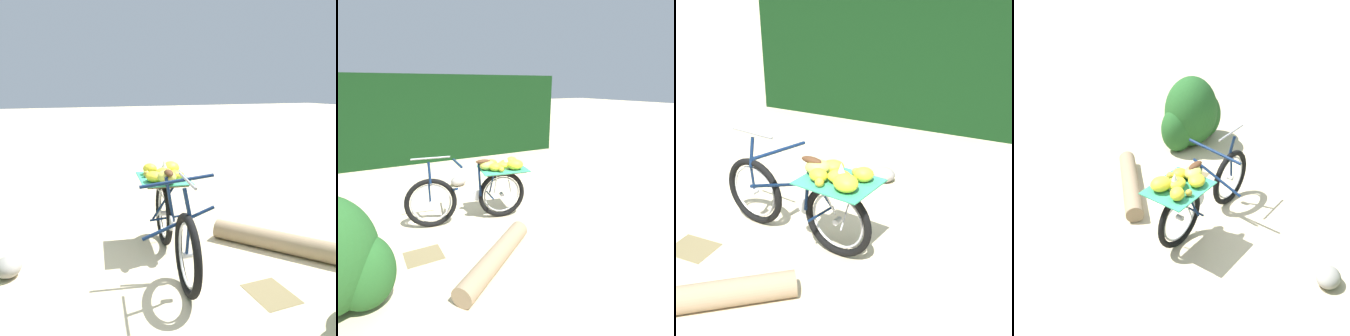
{
  "view_description": "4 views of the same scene",
  "coord_description": "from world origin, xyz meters",
  "views": [
    {
      "loc": [
        -3.06,
        1.04,
        1.77
      ],
      "look_at": [
        0.5,
        -0.38,
        0.89
      ],
      "focal_mm": 37.42,
      "sensor_mm": 36.0,
      "label": 1
    },
    {
      "loc": [
        -1.37,
        -3.88,
        1.98
      ],
      "look_at": [
        0.54,
        -0.35,
        0.79
      ],
      "focal_mm": 30.13,
      "sensor_mm": 36.0,
      "label": 2
    },
    {
      "loc": [
        2.01,
        -3.58,
        2.57
      ],
      "look_at": [
        0.49,
        -0.21,
        0.86
      ],
      "focal_mm": 48.64,
      "sensor_mm": 36.0,
      "label": 3
    },
    {
      "loc": [
        4.09,
        1.59,
        3.5
      ],
      "look_at": [
        0.36,
        -0.36,
        0.94
      ],
      "focal_mm": 49.07,
      "sensor_mm": 36.0,
      "label": 4
    }
  ],
  "objects": [
    {
      "name": "leaf_litter_patch",
      "position": [
        -0.84,
        -0.82,
        0.0
      ],
      "size": [
        0.44,
        0.36,
        0.01
      ],
      "primitive_type": "cube",
      "color": "olive",
      "rests_on": "ground_plane"
    },
    {
      "name": "fallen_log",
      "position": [
        -0.16,
        -1.41,
        0.11
      ],
      "size": [
        1.26,
        1.04,
        0.22
      ],
      "primitive_type": "cylinder",
      "rotation": [
        0.0,
        1.57,
        0.65
      ],
      "color": "#937A5B",
      "rests_on": "ground_plane"
    },
    {
      "name": "bicycle",
      "position": [
        0.13,
        -0.26,
        0.53
      ],
      "size": [
        1.8,
        0.8,
        1.03
      ],
      "rotation": [
        0.0,
        0.0,
        2.97
      ],
      "color": "black",
      "rests_on": "ground_plane"
    },
    {
      "name": "ground_plane",
      "position": [
        0.0,
        0.0,
        0.0
      ],
      "size": [
        60.0,
        60.0,
        0.0
      ],
      "primitive_type": "plane",
      "color": "beige"
    },
    {
      "name": "shrub_cluster",
      "position": [
        -1.77,
        -1.3,
        0.49
      ],
      "size": [
        1.17,
        0.8,
        1.12
      ],
      "color": "#235623",
      "rests_on": "ground_plane"
    },
    {
      "name": "path_stone",
      "position": [
        0.34,
        1.33,
        0.09
      ],
      "size": [
        0.3,
        0.25,
        0.19
      ],
      "primitive_type": "ellipsoid",
      "color": "gray",
      "rests_on": "ground_plane"
    }
  ]
}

